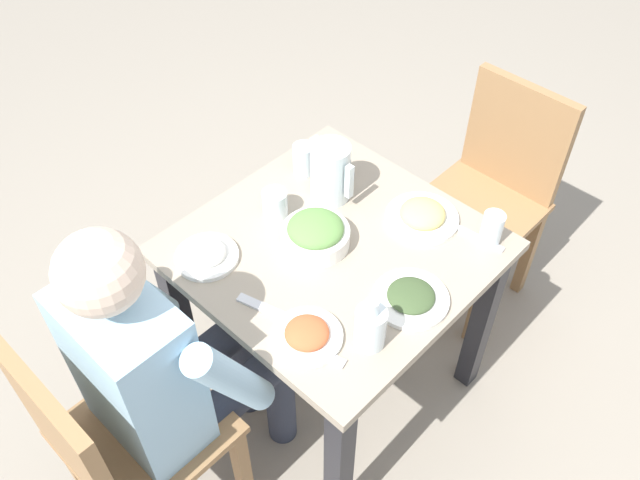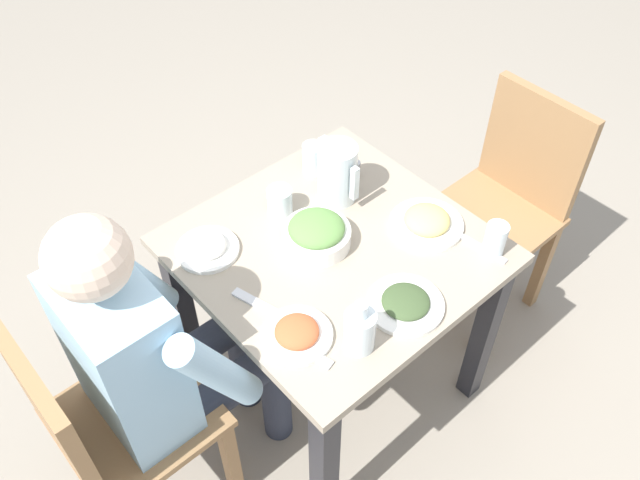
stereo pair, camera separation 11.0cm
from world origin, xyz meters
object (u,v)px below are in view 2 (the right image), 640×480
Objects in this scene: plate_fries at (427,222)px; salt_shaker at (356,168)px; water_pitcher at (337,173)px; water_glass_center at (313,159)px; diner_near at (162,352)px; plate_dolmas at (405,303)px; chair_far at (507,198)px; water_glass_by_pitcher at (280,201)px; plate_yoghurt at (207,247)px; oil_carafe at (359,332)px; salad_bowl at (317,233)px; water_glass_near_right at (495,239)px; dining_table at (334,277)px; chair_near at (105,427)px; plate_rice_curry at (297,333)px.

salt_shaker is at bearing 179.81° from plate_fries.
water_glass_center is (-0.14, 0.03, -0.05)m from water_pitcher.
diner_near is at bearing -102.81° from plate_fries.
plate_dolmas is (0.43, -0.15, -0.08)m from water_pitcher.
chair_far is at bearing 83.40° from diner_near.
salt_shaker is at bearing 84.32° from water_glass_by_pitcher.
diner_near is 0.32m from plate_yoghurt.
diner_near is at bearing -134.18° from oil_carafe.
diner_near is 11.64× the size of water_glass_center.
chair_far is 4.52× the size of salad_bowl.
water_glass_near_right reaches higher than water_glass_by_pitcher.
plate_dolmas is 0.33m from water_glass_near_right.
water_glass_center reaches higher than dining_table.
plate_dolmas is at bearing 28.61° from plate_yoghurt.
chair_far is 0.56m from water_glass_near_right.
plate_yoghurt is at bearing 108.65° from chair_near.
salad_bowl is at bearing 87.51° from diner_near.
water_glass_center is at bearing 149.53° from dining_table.
water_glass_center is at bearing 162.76° from plate_dolmas.
water_glass_by_pitcher is (-0.33, -0.28, 0.02)m from plate_fries.
dining_table is 0.36m from plate_rice_curry.
salt_shaker reaches higher than plate_yoghurt.
chair_near is 0.86m from plate_dolmas.
chair_near reaches higher than water_glass_by_pitcher.
dining_table is 0.91× the size of chair_near.
chair_near is at bearing -100.28° from plate_fries.
water_pitcher is at bearing -159.30° from water_glass_near_right.
salt_shaker is at bearing 123.30° from plate_rice_curry.
dining_table is 4.23× the size of water_pitcher.
salad_bowl is at bearing -63.72° from salt_shaker.
chair_far is 0.74m from water_glass_center.
water_glass_by_pitcher is (-0.06, -0.17, -0.05)m from water_pitcher.
water_pitcher is at bearing -111.16° from chair_far.
water_glass_near_right is 1.03× the size of water_glass_center.
water_glass_near_right is (0.03, 0.33, 0.04)m from plate_dolmas.
diner_near is at bearing -131.51° from plate_rice_curry.
dining_table is at bearing -96.42° from chair_far.
water_glass_near_right is at bearing 33.37° from water_glass_by_pitcher.
water_glass_center is at bearing 111.05° from water_glass_by_pitcher.
plate_yoghurt is at bearing -168.95° from oil_carafe.
chair_far is 4.92× the size of plate_yoghurt.
salt_shaker is (-0.50, -0.06, -0.02)m from water_glass_near_right.
water_glass_center is (-0.60, -0.15, -0.00)m from water_glass_near_right.
oil_carafe is at bearing -36.68° from water_pitcher.
chair_far is (0.08, 0.76, -0.08)m from dining_table.
water_glass_center reaches higher than salt_shaker.
plate_fries is at bearing -0.19° from salt_shaker.
water_glass_near_right is (0.46, 0.18, -0.04)m from water_pitcher.
chair_near is 4.30× the size of plate_dolmas.
water_glass_by_pitcher is at bearing 101.55° from chair_near.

